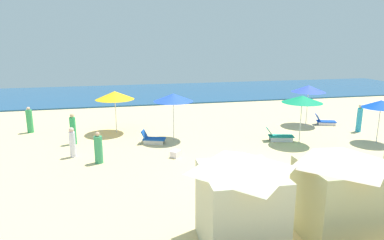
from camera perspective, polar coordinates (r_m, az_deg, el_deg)
The scene contains 18 objects.
ground_plane at distance 14.93m, azimuth 10.21°, elevation -8.95°, with size 60.00×60.00×0.00m, color #E6C789.
ocean at distance 36.70m, azimuth -3.93°, elevation 4.66°, with size 60.00×13.64×0.12m, color navy.
cabana_0 at distance 9.44m, azimuth 8.10°, elevation -13.10°, with size 2.34×2.50×2.78m.
cabana_1 at distance 10.73m, azimuth 23.44°, elevation -10.95°, with size 2.34×2.24×2.72m.
umbrella_0 at distance 19.24m, azimuth 18.09°, elevation 3.35°, with size 2.18×2.18×2.68m.
lounge_chair_0_0 at distance 19.84m, azimuth 14.45°, elevation -2.64°, with size 1.62×0.93×0.76m.
umbrella_1 at distance 21.05m, azimuth -12.89°, elevation 4.07°, with size 2.34×2.34×2.58m.
umbrella_2 at distance 21.14m, azimuth 29.26°, elevation 2.35°, with size 1.98×1.98×2.41m.
umbrella_3 at distance 23.71m, azimuth 19.05°, elevation 5.01°, with size 2.23×2.23×2.68m.
lounge_chair_3_0 at distance 24.55m, azimuth 21.43°, elevation -0.17°, with size 1.46×1.04×0.72m.
umbrella_4 at distance 19.05m, azimuth -3.17°, elevation 3.81°, with size 2.24×2.24×2.68m.
lounge_chair_4_0 at distance 18.88m, azimuth -6.68°, elevation -3.14°, with size 1.43×1.01×0.74m.
beachgoer_0 at distance 23.12m, azimuth -25.68°, elevation -0.12°, with size 0.47×0.47×1.62m.
beachgoer_1 at distance 17.50m, azimuth -19.50°, elevation -3.66°, with size 0.38×0.38×1.50m.
beachgoer_2 at distance 23.43m, azimuth 26.36°, elevation 0.20°, with size 0.44×0.44×1.74m.
beachgoer_3 at distance 19.61m, azimuth -19.41°, elevation -1.58°, with size 0.43×0.43×1.72m.
beachgoer_4 at distance 16.32m, azimuth -15.48°, elevation -4.71°, with size 0.53×0.53×1.50m.
cooler_box_0 at distance 16.68m, azimuth -2.79°, elevation -5.71°, with size 0.50×0.36×0.33m, color white.
Camera 1 is at (-5.55, -12.66, 5.63)m, focal length 31.66 mm.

